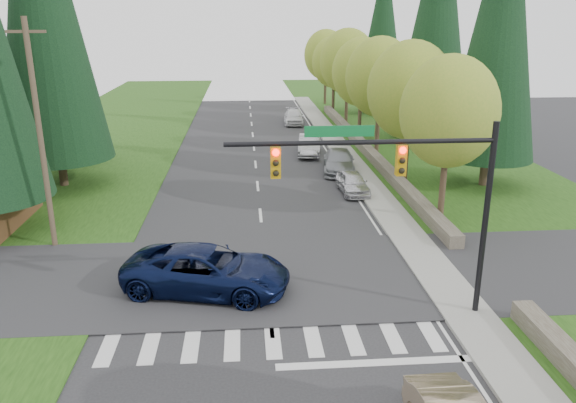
{
  "coord_description": "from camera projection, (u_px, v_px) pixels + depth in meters",
  "views": [
    {
      "loc": [
        -0.76,
        -12.52,
        9.85
      ],
      "look_at": [
        0.96,
        9.14,
        2.8
      ],
      "focal_mm": 35.0,
      "sensor_mm": 36.0,
      "label": 1
    }
  ],
  "objects": [
    {
      "name": "grass_east",
      "position": [
        467.0,
        185.0,
        34.9
      ],
      "size": [
        14.0,
        110.0,
        0.06
      ],
      "primitive_type": "cube",
      "color": "#1E4311",
      "rests_on": "ground"
    },
    {
      "name": "grass_west",
      "position": [
        37.0,
        195.0,
        32.95
      ],
      "size": [
        14.0,
        110.0,
        0.06
      ],
      "primitive_type": "cube",
      "color": "#1E4311",
      "rests_on": "ground"
    },
    {
      "name": "cross_street",
      "position": [
        267.0,
        277.0,
        22.56
      ],
      "size": [
        120.0,
        8.0,
        0.1
      ],
      "primitive_type": "cube",
      "color": "#28282B",
      "rests_on": "ground"
    },
    {
      "name": "sidewalk_east",
      "position": [
        364.0,
        178.0,
        36.33
      ],
      "size": [
        1.8,
        80.0,
        0.13
      ],
      "primitive_type": "cube",
      "color": "gray",
      "rests_on": "ground"
    },
    {
      "name": "curb_east",
      "position": [
        351.0,
        179.0,
        36.26
      ],
      "size": [
        0.2,
        80.0,
        0.13
      ],
      "primitive_type": "cube",
      "color": "gray",
      "rests_on": "ground"
    },
    {
      "name": "stone_wall_north",
      "position": [
        364.0,
        147.0,
        43.95
      ],
      "size": [
        0.7,
        40.0,
        0.7
      ],
      "primitive_type": "cube",
      "color": "#4C4438",
      "rests_on": "ground"
    },
    {
      "name": "traffic_signal",
      "position": [
        405.0,
        179.0,
        18.02
      ],
      "size": [
        8.7,
        0.37,
        6.8
      ],
      "color": "black",
      "rests_on": "ground"
    },
    {
      "name": "utility_pole",
      "position": [
        40.0,
        135.0,
        24.05
      ],
      "size": [
        1.6,
        0.24,
        10.0
      ],
      "color": "#473828",
      "rests_on": "ground"
    },
    {
      "name": "decid_tree_0",
      "position": [
        449.0,
        112.0,
        27.21
      ],
      "size": [
        4.8,
        4.8,
        8.37
      ],
      "color": "#38281C",
      "rests_on": "ground"
    },
    {
      "name": "decid_tree_1",
      "position": [
        410.0,
        90.0,
        33.79
      ],
      "size": [
        5.2,
        5.2,
        8.8
      ],
      "color": "#38281C",
      "rests_on": "ground"
    },
    {
      "name": "decid_tree_2",
      "position": [
        380.0,
        77.0,
        40.37
      ],
      "size": [
        5.0,
        5.0,
        8.82
      ],
      "color": "#38281C",
      "rests_on": "ground"
    },
    {
      "name": "decid_tree_3",
      "position": [
        361.0,
        72.0,
        47.1
      ],
      "size": [
        5.0,
        5.0,
        8.55
      ],
      "color": "#38281C",
      "rests_on": "ground"
    },
    {
      "name": "decid_tree_4",
      "position": [
        348.0,
        61.0,
        53.62
      ],
      "size": [
        5.4,
        5.4,
        9.18
      ],
      "color": "#38281C",
      "rests_on": "ground"
    },
    {
      "name": "decid_tree_5",
      "position": [
        334.0,
        62.0,
        60.41
      ],
      "size": [
        4.8,
        4.8,
        8.3
      ],
      "color": "#38281C",
      "rests_on": "ground"
    },
    {
      "name": "decid_tree_6",
      "position": [
        326.0,
        55.0,
        66.95
      ],
      "size": [
        5.2,
        5.2,
        8.86
      ],
      "color": "#38281C",
      "rests_on": "ground"
    },
    {
      "name": "conifer_w_e",
      "position": [
        42.0,
        13.0,
        37.29
      ],
      "size": [
        5.78,
        5.78,
        18.8
      ],
      "color": "#38281C",
      "rests_on": "ground"
    },
    {
      "name": "conifer_e_a",
      "position": [
        501.0,
        21.0,
        31.96
      ],
      "size": [
        5.44,
        5.44,
        17.8
      ],
      "color": "#38281C",
      "rests_on": "ground"
    },
    {
      "name": "conifer_e_b",
      "position": [
        438.0,
        8.0,
        45.01
      ],
      "size": [
        6.12,
        6.12,
        19.8
      ],
      "color": "#38281C",
      "rests_on": "ground"
    },
    {
      "name": "conifer_e_c",
      "position": [
        383.0,
        25.0,
        58.67
      ],
      "size": [
        5.1,
        5.1,
        16.8
      ],
      "color": "#38281C",
      "rests_on": "ground"
    },
    {
      "name": "suv_navy",
      "position": [
        207.0,
        270.0,
        21.13
      ],
      "size": [
        6.74,
        4.27,
        1.73
      ],
      "primitive_type": "imported",
      "rotation": [
        0.0,
        0.0,
        1.33
      ],
      "color": "#0A1233",
      "rests_on": "ground"
    },
    {
      "name": "parked_car_a",
      "position": [
        353.0,
        183.0,
        33.28
      ],
      "size": [
        1.7,
        3.84,
        1.29
      ],
      "primitive_type": "imported",
      "rotation": [
        0.0,
        0.0,
        0.05
      ],
      "color": "silver",
      "rests_on": "ground"
    },
    {
      "name": "parked_car_b",
      "position": [
        339.0,
        161.0,
        37.97
      ],
      "size": [
        2.71,
        5.25,
        1.46
      ],
      "primitive_type": "imported",
      "rotation": [
        0.0,
        0.0,
        -0.14
      ],
      "color": "gray",
      "rests_on": "ground"
    },
    {
      "name": "parked_car_c",
      "position": [
        310.0,
        145.0,
        42.77
      ],
      "size": [
        2.21,
        4.74,
        1.5
      ],
      "primitive_type": "imported",
      "rotation": [
        0.0,
        0.0,
        -0.14
      ],
      "color": "#ACABB0",
      "rests_on": "ground"
    },
    {
      "name": "parked_car_d",
      "position": [
        294.0,
        117.0,
        55.29
      ],
      "size": [
        2.01,
        4.43,
        1.47
      ],
      "primitive_type": "imported",
      "rotation": [
        0.0,
        0.0,
        -0.06
      ],
      "color": "silver",
      "rests_on": "ground"
    },
    {
      "name": "parked_car_e",
      "position": [
        294.0,
        117.0,
        55.85
      ],
      "size": [
        2.25,
        4.79,
        1.35
      ],
      "primitive_type": "imported",
      "rotation": [
        0.0,
        0.0,
        -0.08
      ],
      "color": "#B5B5BB",
      "rests_on": "ground"
    }
  ]
}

